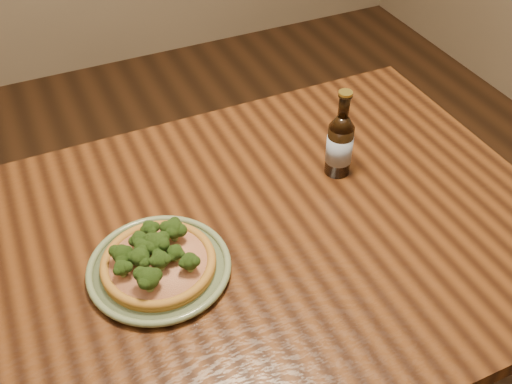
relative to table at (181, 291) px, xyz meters
name	(u,v)px	position (x,y,z in m)	size (l,w,h in m)	color
table	(181,291)	(0.00, 0.00, 0.00)	(1.60, 0.90, 0.75)	#4E2810
plate	(159,268)	(-0.04, -0.01, 0.10)	(0.28, 0.28, 0.02)	#6C7B55
pizza	(157,260)	(-0.04, -0.01, 0.12)	(0.22, 0.22, 0.07)	#AF7627
beer_bottle	(340,144)	(0.42, 0.11, 0.17)	(0.06, 0.06, 0.21)	black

